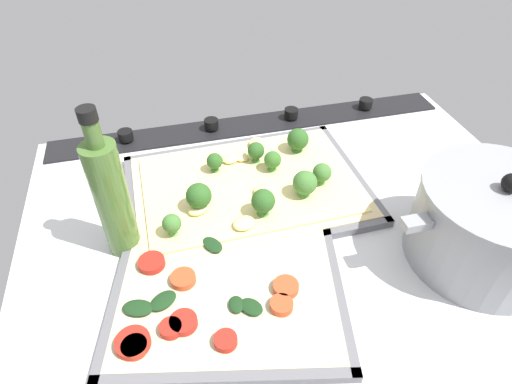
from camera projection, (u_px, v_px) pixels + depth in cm
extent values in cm
cube|color=silver|center=(298.00, 234.00, 66.46)|extent=(82.84, 66.50, 3.00)
cube|color=black|center=(252.00, 124.00, 86.89)|extent=(79.52, 7.00, 0.80)
cylinder|color=black|center=(366.00, 103.00, 90.61)|extent=(2.80, 2.80, 1.80)
cylinder|color=black|center=(291.00, 113.00, 87.56)|extent=(2.80, 2.80, 1.80)
cylinder|color=black|center=(211.00, 124.00, 84.51)|extent=(2.80, 2.80, 1.80)
cylinder|color=black|center=(126.00, 135.00, 81.46)|extent=(2.80, 2.80, 1.80)
cube|color=slate|center=(248.00, 191.00, 71.49)|extent=(39.58, 28.55, 0.50)
cube|color=slate|center=(230.00, 145.00, 80.80)|extent=(38.95, 2.12, 1.30)
cube|color=slate|center=(271.00, 247.00, 61.65)|extent=(38.95, 2.12, 1.30)
cube|color=slate|center=(351.00, 170.00, 75.02)|extent=(1.85, 27.65, 1.30)
cube|color=slate|center=(132.00, 210.00, 67.43)|extent=(1.85, 27.65, 1.30)
cube|color=beige|center=(248.00, 188.00, 70.99)|extent=(37.12, 26.09, 1.00)
cube|color=#EFDB8C|center=(248.00, 184.00, 70.53)|extent=(34.14, 23.50, 0.40)
cone|color=#68AD54|center=(321.00, 180.00, 70.16)|extent=(1.69, 1.69, 1.05)
sphere|color=#427533|center=(322.00, 172.00, 69.05)|extent=(3.08, 3.08, 3.08)
cone|color=#68AD54|center=(173.00, 231.00, 61.54)|extent=(1.51, 1.51, 1.09)
sphere|color=#427533|center=(172.00, 223.00, 60.50)|extent=(2.75, 2.75, 2.75)
cone|color=#4D8B3F|center=(215.00, 168.00, 72.71)|extent=(1.50, 1.50, 0.96)
sphere|color=#2D5B23|center=(215.00, 161.00, 71.72)|extent=(2.73, 2.73, 2.73)
cone|color=#4D8B3F|center=(263.00, 210.00, 64.68)|extent=(1.99, 1.99, 1.23)
sphere|color=#2D5B23|center=(263.00, 201.00, 63.38)|extent=(3.62, 3.62, 3.62)
cone|color=#4D8B3F|center=(297.00, 148.00, 77.11)|extent=(2.13, 2.13, 0.96)
sphere|color=#2D5B23|center=(298.00, 139.00, 75.84)|extent=(3.86, 3.86, 3.86)
cone|color=#68AD54|center=(304.00, 192.00, 68.03)|extent=(2.13, 2.13, 1.00)
sphere|color=#427533|center=(305.00, 183.00, 66.74)|extent=(3.88, 3.88, 3.88)
cone|color=#4D8B3F|center=(256.00, 158.00, 74.65)|extent=(1.62, 1.62, 1.13)
sphere|color=#2D5B23|center=(256.00, 151.00, 73.56)|extent=(2.94, 2.94, 2.94)
cone|color=#5B9F46|center=(272.00, 167.00, 72.85)|extent=(1.62, 1.62, 1.01)
sphere|color=#386B28|center=(273.00, 160.00, 71.78)|extent=(2.94, 2.94, 2.94)
cone|color=#4D8B3F|center=(200.00, 205.00, 65.66)|extent=(2.17, 2.17, 1.03)
sphere|color=#2D5B23|center=(199.00, 196.00, 64.34)|extent=(3.94, 3.94, 3.94)
ellipsoid|color=#EFDB8C|center=(199.00, 209.00, 65.05)|extent=(4.12, 3.54, 1.21)
ellipsoid|color=#EFDB8C|center=(241.00, 157.00, 75.21)|extent=(3.72, 3.63, 0.99)
ellipsoid|color=#EFDB8C|center=(244.00, 223.00, 62.78)|extent=(4.14, 3.77, 1.19)
ellipsoid|color=#EFDB8C|center=(257.00, 144.00, 77.91)|extent=(3.56, 4.38, 1.39)
ellipsoid|color=#EFDB8C|center=(231.00, 159.00, 74.75)|extent=(3.75, 3.42, 1.08)
ellipsoid|color=#EFDB8C|center=(265.00, 191.00, 68.17)|extent=(4.29, 4.19, 1.23)
cube|color=slate|center=(228.00, 293.00, 56.10)|extent=(34.57, 30.27, 0.50)
cube|color=slate|center=(230.00, 228.00, 64.54)|extent=(29.57, 7.65, 1.30)
cube|color=slate|center=(226.00, 379.00, 47.14)|extent=(29.57, 7.65, 1.30)
cube|color=slate|center=(338.00, 289.00, 56.16)|extent=(6.43, 24.05, 1.30)
cube|color=slate|center=(117.00, 294.00, 55.51)|extent=(6.43, 24.05, 1.30)
cube|color=#C2B993|center=(228.00, 290.00, 55.64)|extent=(31.71, 27.41, 0.90)
cylinder|color=#D14723|center=(281.00, 305.00, 52.83)|extent=(2.92, 2.92, 1.00)
cylinder|color=#B22319|center=(133.00, 343.00, 49.06)|extent=(4.08, 4.08, 1.00)
cylinder|color=#B22319|center=(152.00, 263.00, 57.85)|extent=(3.61, 3.61, 1.00)
cylinder|color=#B22319|center=(184.00, 322.00, 51.03)|extent=(3.39, 3.39, 1.00)
cylinder|color=#B22319|center=(171.00, 328.00, 50.44)|extent=(2.71, 2.71, 1.00)
cylinder|color=#D14723|center=(183.00, 279.00, 55.85)|extent=(3.32, 3.32, 1.00)
cylinder|color=#B22319|center=(226.00, 341.00, 49.25)|extent=(2.76, 2.76, 1.00)
cylinder|color=#D14723|center=(286.00, 287.00, 54.87)|extent=(3.35, 3.35, 1.00)
cylinder|color=red|center=(134.00, 347.00, 48.65)|extent=(3.00, 3.00, 1.00)
ellipsoid|color=#193819|center=(138.00, 308.00, 52.64)|extent=(4.48, 3.62, 0.60)
ellipsoid|color=#193819|center=(236.00, 304.00, 53.02)|extent=(2.04, 2.63, 0.60)
ellipsoid|color=#193819|center=(212.00, 245.00, 60.45)|extent=(3.73, 4.22, 0.60)
ellipsoid|color=#193819|center=(163.00, 301.00, 53.44)|extent=(4.36, 3.98, 0.60)
ellipsoid|color=#193819|center=(251.00, 307.00, 52.76)|extent=(3.71, 3.84, 0.60)
cylinder|color=gray|center=(489.00, 227.00, 57.64)|extent=(20.28, 20.28, 11.46)
cylinder|color=gray|center=(507.00, 193.00, 53.60)|extent=(20.69, 20.69, 0.80)
sphere|color=black|center=(512.00, 183.00, 52.54)|extent=(2.40, 2.40, 2.40)
cube|color=gray|center=(416.00, 223.00, 53.03)|extent=(3.60, 2.00, 1.20)
cylinder|color=#476B2D|center=(113.00, 201.00, 56.77)|extent=(4.55, 4.55, 17.83)
cylinder|color=#476B2D|center=(93.00, 134.00, 49.74)|extent=(2.05, 2.05, 3.50)
cylinder|color=black|center=(87.00, 115.00, 48.06)|extent=(2.27, 2.27, 1.60)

